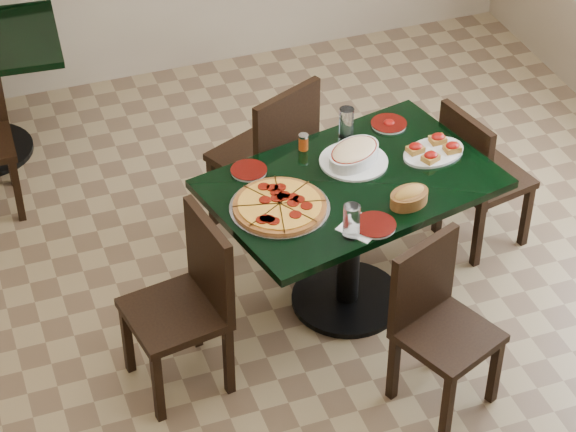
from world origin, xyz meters
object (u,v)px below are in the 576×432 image
object	(u,v)px
main_table	(351,212)
chair_right	(476,172)
chair_near	(437,317)
bruschetta_platter	(434,150)
bread_basket	(409,197)
chair_far	(272,152)
pepperoni_pizza	(280,206)
lasagna_casserole	(354,154)
chair_left	(190,296)

from	to	relation	value
main_table	chair_right	distance (m)	0.83
chair_near	bruschetta_platter	world-z (taller)	chair_near
chair_right	bread_basket	bearing A→B (deg)	115.17
chair_near	bruschetta_platter	size ratio (longest dim) A/B	2.23
chair_far	bread_basket	world-z (taller)	chair_far
chair_near	bread_basket	xyz separation A→B (m)	(0.04, 0.44, 0.34)
chair_near	pepperoni_pizza	bearing A→B (deg)	108.53
bread_basket	bruschetta_platter	bearing A→B (deg)	33.83
chair_far	bread_basket	bearing A→B (deg)	85.60
chair_right	lasagna_casserole	bearing A→B (deg)	84.69
lasagna_casserole	bread_basket	distance (m)	0.40
chair_far	chair_right	distance (m)	1.05
chair_near	chair_right	distance (m)	1.12
bruschetta_platter	chair_near	bearing A→B (deg)	-126.51
chair_near	lasagna_casserole	bearing A→B (deg)	72.23
main_table	bruschetta_platter	size ratio (longest dim) A/B	3.97
main_table	chair_far	xyz separation A→B (m)	(-0.16, 0.66, -0.05)
main_table	chair_left	distance (m)	0.89
chair_far	bread_basket	size ratio (longest dim) A/B	4.19
main_table	chair_far	distance (m)	0.68
pepperoni_pizza	lasagna_casserole	size ratio (longest dim) A/B	1.30
chair_near	chair_left	world-z (taller)	chair_left
bruschetta_platter	chair_left	bearing A→B (deg)	179.28
chair_left	bread_basket	xyz separation A→B (m)	(1.03, -0.02, 0.30)
chair_near	pepperoni_pizza	world-z (taller)	chair_near
chair_right	bruschetta_platter	bearing A→B (deg)	101.42
chair_far	lasagna_casserole	size ratio (longest dim) A/B	2.63
chair_left	chair_far	bearing A→B (deg)	132.85
lasagna_casserole	bread_basket	size ratio (longest dim) A/B	1.59
main_table	bruschetta_platter	xyz separation A→B (m)	(0.45, 0.07, 0.21)
main_table	bruschetta_platter	world-z (taller)	bruschetta_platter
chair_right	bruschetta_platter	xyz separation A→B (m)	(-0.34, -0.15, 0.32)
pepperoni_pizza	bread_basket	bearing A→B (deg)	-15.70
chair_far	bruschetta_platter	world-z (taller)	chair_far
chair_far	pepperoni_pizza	xyz separation A→B (m)	(-0.22, -0.75, 0.25)
pepperoni_pizza	chair_far	bearing A→B (deg)	73.47
lasagna_casserole	main_table	bearing A→B (deg)	-145.73
chair_far	bruschetta_platter	size ratio (longest dim) A/B	2.52
bruschetta_platter	chair_far	bearing A→B (deg)	122.44
chair_left	pepperoni_pizza	distance (m)	0.56
pepperoni_pizza	chair_left	bearing A→B (deg)	-163.66
chair_near	bread_basket	world-z (taller)	bread_basket
chair_right	pepperoni_pizza	world-z (taller)	chair_right
bread_basket	bruschetta_platter	distance (m)	0.42
pepperoni_pizza	lasagna_casserole	bearing A→B (deg)	26.40
main_table	chair_near	distance (m)	0.71
chair_right	chair_left	world-z (taller)	chair_left
pepperoni_pizza	lasagna_casserole	distance (m)	0.50
chair_far	chair_near	bearing A→B (deg)	77.54
lasagna_casserole	bread_basket	world-z (taller)	lasagna_casserole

